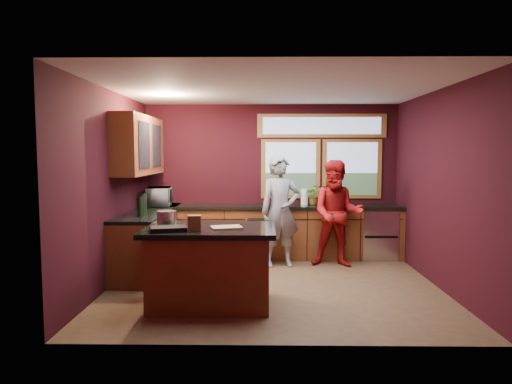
{
  "coord_description": "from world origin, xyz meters",
  "views": [
    {
      "loc": [
        -0.15,
        -6.21,
        1.83
      ],
      "look_at": [
        -0.25,
        0.4,
        1.27
      ],
      "focal_mm": 32.0,
      "sensor_mm": 36.0,
      "label": 1
    }
  ],
  "objects_px": {
    "person_red": "(337,213)",
    "stock_pot": "(167,218)",
    "person_grey": "(280,211)",
    "island": "(210,266)",
    "cutting_board": "(226,227)"
  },
  "relations": [
    {
      "from": "island",
      "to": "stock_pot",
      "type": "relative_size",
      "value": 6.46
    },
    {
      "from": "cutting_board",
      "to": "person_grey",
      "type": "bearing_deg",
      "value": 70.01
    },
    {
      "from": "stock_pot",
      "to": "person_grey",
      "type": "bearing_deg",
      "value": 50.25
    },
    {
      "from": "island",
      "to": "person_red",
      "type": "relative_size",
      "value": 0.9
    },
    {
      "from": "cutting_board",
      "to": "stock_pot",
      "type": "xyz_separation_m",
      "value": [
        -0.75,
        0.2,
        0.08
      ]
    },
    {
      "from": "person_red",
      "to": "island",
      "type": "bearing_deg",
      "value": -123.82
    },
    {
      "from": "person_red",
      "to": "stock_pot",
      "type": "height_order",
      "value": "person_red"
    },
    {
      "from": "island",
      "to": "person_grey",
      "type": "bearing_deg",
      "value": 64.45
    },
    {
      "from": "person_grey",
      "to": "cutting_board",
      "type": "xyz_separation_m",
      "value": [
        -0.71,
        -1.96,
        0.06
      ]
    },
    {
      "from": "person_grey",
      "to": "person_red",
      "type": "relative_size",
      "value": 1.04
    },
    {
      "from": "person_grey",
      "to": "stock_pot",
      "type": "distance_m",
      "value": 2.29
    },
    {
      "from": "person_grey",
      "to": "stock_pot",
      "type": "height_order",
      "value": "person_grey"
    },
    {
      "from": "person_red",
      "to": "cutting_board",
      "type": "distance_m",
      "value": 2.56
    },
    {
      "from": "person_red",
      "to": "stock_pot",
      "type": "bearing_deg",
      "value": -133.54
    },
    {
      "from": "person_red",
      "to": "stock_pot",
      "type": "relative_size",
      "value": 7.18
    }
  ]
}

